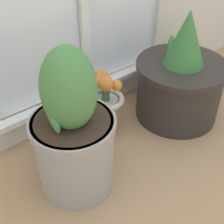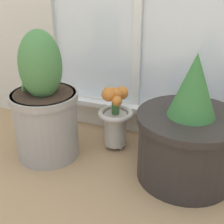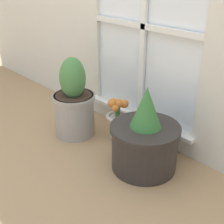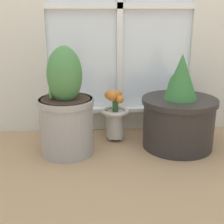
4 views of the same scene
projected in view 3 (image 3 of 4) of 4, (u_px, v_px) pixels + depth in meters
ground_plane at (81, 161)px, 1.96m from camera, size 10.00×10.00×0.00m
potted_plant_left at (74, 104)px, 2.18m from camera, size 0.30×0.30×0.57m
potted_plant_right at (145, 140)px, 1.83m from camera, size 0.41×0.41×0.52m
flower_vase at (118, 118)px, 2.14m from camera, size 0.16×0.16×0.31m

